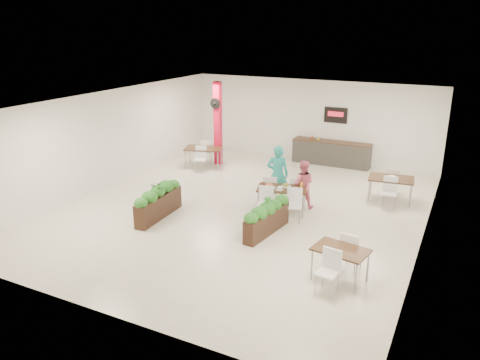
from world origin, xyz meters
name	(u,v)px	position (x,y,z in m)	size (l,w,h in m)	color
ground	(244,208)	(0.00, 0.00, 0.00)	(12.00, 12.00, 0.00)	beige
room_shell	(245,143)	(0.00, 0.00, 2.01)	(10.10, 12.10, 3.22)	white
red_column	(218,123)	(-3.00, 3.79, 1.64)	(0.40, 0.41, 3.20)	red
service_counter	(331,152)	(1.00, 5.65, 0.49)	(3.00, 0.64, 2.20)	#2F2C2A
main_table	(281,192)	(1.08, 0.22, 0.64)	(1.63, 1.90, 0.92)	#311B10
diner_man	(278,174)	(0.69, 0.88, 0.91)	(0.66, 0.44, 1.82)	teal
diner_woman	(303,184)	(1.49, 0.88, 0.73)	(0.71, 0.55, 1.45)	#E66682
planter_left	(158,200)	(-1.87, -1.69, 0.53)	(0.50, 2.08, 1.09)	black
planter_right	(267,216)	(1.29, -1.31, 0.50)	(0.60, 1.94, 1.02)	black
side_table_a	(203,150)	(-3.32, 3.19, 0.64)	(1.60, 1.67, 0.92)	#311B10
side_table_b	(391,181)	(3.76, 2.59, 0.64)	(1.43, 1.66, 0.92)	#311B10
side_table_c	(340,255)	(3.63, -2.82, 0.62)	(1.23, 1.67, 0.92)	#311B10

